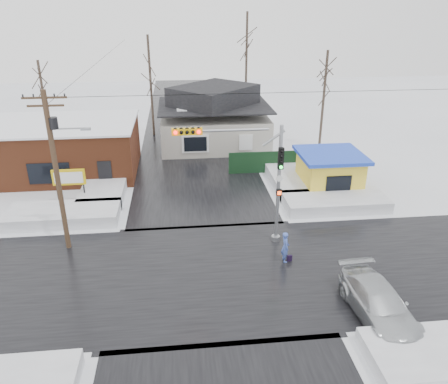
{
  "coord_description": "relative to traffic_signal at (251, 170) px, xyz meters",
  "views": [
    {
      "loc": [
        -1.45,
        -19.01,
        13.05
      ],
      "look_at": [
        1.0,
        3.62,
        3.0
      ],
      "focal_mm": 35.0,
      "sensor_mm": 36.0,
      "label": 1
    }
  ],
  "objects": [
    {
      "name": "pedestrian",
      "position": [
        1.57,
        -2.21,
        -3.67
      ],
      "size": [
        0.43,
        0.65,
        1.75
      ],
      "primitive_type": "imported",
      "rotation": [
        0.0,
        0.0,
        1.59
      ],
      "color": "#435EBD",
      "rests_on": "ground"
    },
    {
      "name": "tree_far_mid",
      "position": [
        3.57,
        25.03,
        5.0
      ],
      "size": [
        3.0,
        3.0,
        12.0
      ],
      "color": "#332821",
      "rests_on": "ground"
    },
    {
      "name": "tree_far_west",
      "position": [
        -16.43,
        21.03,
        1.82
      ],
      "size": [
        3.0,
        3.0,
        8.0
      ],
      "color": "#332821",
      "rests_on": "ground"
    },
    {
      "name": "brick_building",
      "position": [
        -13.43,
        13.03,
        -2.46
      ],
      "size": [
        12.2,
        8.2,
        4.12
      ],
      "color": "brown",
      "rests_on": "ground"
    },
    {
      "name": "utility_pole",
      "position": [
        -10.36,
        0.53,
        0.57
      ],
      "size": [
        3.15,
        0.44,
        9.0
      ],
      "color": "#382619",
      "rests_on": "ground"
    },
    {
      "name": "car",
      "position": [
        4.61,
        -7.16,
        -3.79
      ],
      "size": [
        2.42,
        5.31,
        1.51
      ],
      "primitive_type": "imported",
      "rotation": [
        0.0,
        0.0,
        0.06
      ],
      "color": "silver",
      "rests_on": "ground"
    },
    {
      "name": "ground",
      "position": [
        -2.43,
        -2.97,
        -4.54
      ],
      "size": [
        120.0,
        120.0,
        0.0
      ],
      "primitive_type": "plane",
      "color": "white",
      "rests_on": "ground"
    },
    {
      "name": "tree_far_left",
      "position": [
        -6.43,
        23.03,
        3.41
      ],
      "size": [
        3.0,
        3.0,
        10.0
      ],
      "color": "#332821",
      "rests_on": "ground"
    },
    {
      "name": "fence",
      "position": [
        4.07,
        11.03,
        -3.64
      ],
      "size": [
        8.0,
        0.12,
        1.8
      ],
      "primitive_type": "cube",
      "color": "black",
      "rests_on": "ground"
    },
    {
      "name": "traffic_signal",
      "position": [
        0.0,
        0.0,
        0.0
      ],
      "size": [
        6.05,
        0.68,
        7.0
      ],
      "color": "gray",
      "rests_on": "ground"
    },
    {
      "name": "snowbank_nside_e",
      "position": [
        4.57,
        9.03,
        -4.14
      ],
      "size": [
        3.0,
        8.0,
        0.8
      ],
      "primitive_type": "cube",
      "color": "white",
      "rests_on": "ground"
    },
    {
      "name": "snowbank_nw",
      "position": [
        -11.43,
        4.03,
        -4.14
      ],
      "size": [
        7.0,
        3.0,
        0.8
      ],
      "primitive_type": "cube",
      "color": "white",
      "rests_on": "ground"
    },
    {
      "name": "house",
      "position": [
        -0.43,
        19.03,
        -1.92
      ],
      "size": [
        10.4,
        8.4,
        5.76
      ],
      "color": "#B9B2A7",
      "rests_on": "ground"
    },
    {
      "name": "kiosk",
      "position": [
        7.07,
        7.03,
        -3.08
      ],
      "size": [
        4.6,
        4.6,
        2.88
      ],
      "color": "yellow",
      "rests_on": "ground"
    },
    {
      "name": "road_ew",
      "position": [
        -2.43,
        -2.97,
        -4.53
      ],
      "size": [
        120.0,
        10.0,
        0.02
      ],
      "primitive_type": "cube",
      "color": "black",
      "rests_on": "ground"
    },
    {
      "name": "snowbank_ne",
      "position": [
        6.57,
        4.03,
        -4.14
      ],
      "size": [
        7.0,
        3.0,
        0.8
      ],
      "primitive_type": "cube",
      "color": "white",
      "rests_on": "ground"
    },
    {
      "name": "shopping_bag",
      "position": [
        1.82,
        -2.26,
        -4.36
      ],
      "size": [
        0.3,
        0.16,
        0.35
      ],
      "primitive_type": "cube",
      "rotation": [
        0.0,
        0.0,
        0.15
      ],
      "color": "black",
      "rests_on": "ground"
    },
    {
      "name": "tree_far_right",
      "position": [
        9.57,
        17.03,
        2.62
      ],
      "size": [
        3.0,
        3.0,
        9.0
      ],
      "color": "#332821",
      "rests_on": "ground"
    },
    {
      "name": "road_ns",
      "position": [
        -2.43,
        -2.97,
        -4.53
      ],
      "size": [
        10.0,
        120.0,
        0.02
      ],
      "primitive_type": "cube",
      "color": "black",
      "rests_on": "ground"
    },
    {
      "name": "snowbank_nside_w",
      "position": [
        -9.43,
        9.03,
        -4.14
      ],
      "size": [
        3.0,
        8.0,
        0.8
      ],
      "primitive_type": "cube",
      "color": "white",
      "rests_on": "ground"
    },
    {
      "name": "marquee_sign",
      "position": [
        -11.43,
        6.53,
        -2.62
      ],
      "size": [
        2.2,
        0.21,
        2.55
      ],
      "color": "black",
      "rests_on": "ground"
    }
  ]
}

